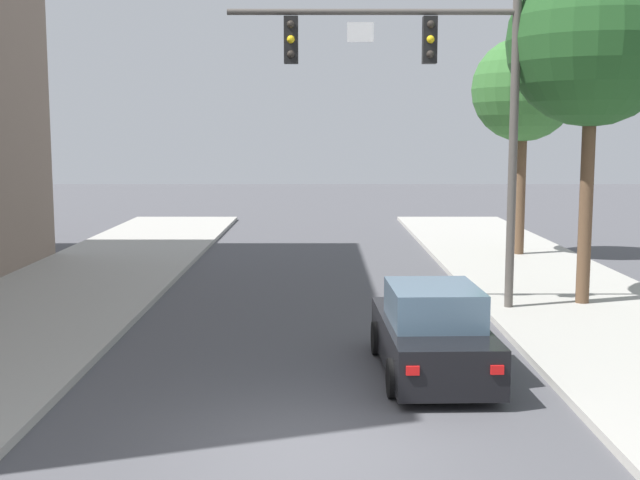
% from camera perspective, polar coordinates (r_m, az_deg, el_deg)
% --- Properties ---
extents(ground_plane, '(120.00, 120.00, 0.00)m').
position_cam_1_polar(ground_plane, '(11.29, -0.58, -14.35)').
color(ground_plane, '#4C4C51').
extents(traffic_signal_mast, '(6.67, 0.38, 7.50)m').
position_cam_1_polar(traffic_signal_mast, '(19.12, 8.04, 10.77)').
color(traffic_signal_mast, '#514C47').
rests_on(traffic_signal_mast, sidewalk_right).
extents(car_lead_black, '(1.94, 4.29, 1.60)m').
position_cam_1_polar(car_lead_black, '(14.48, 7.96, -6.54)').
color(car_lead_black, black).
rests_on(car_lead_black, ground).
extents(street_tree_second, '(3.99, 3.99, 8.21)m').
position_cam_1_polar(street_tree_second, '(20.53, 18.69, 13.00)').
color(street_tree_second, brown).
rests_on(street_tree_second, sidewalk_right).
extents(street_tree_third, '(3.48, 3.48, 7.31)m').
position_cam_1_polar(street_tree_third, '(28.50, 14.21, 10.13)').
color(street_tree_third, brown).
rests_on(street_tree_third, sidewalk_right).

